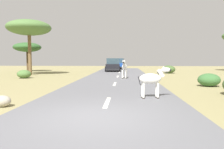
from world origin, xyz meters
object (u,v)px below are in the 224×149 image
zebra_0 (124,67)px  tree_3 (29,28)px  bush_0 (209,80)px  bush_2 (169,69)px  zebra_2 (152,79)px  rock_1 (2,101)px  bush_1 (24,74)px  car_1 (113,65)px  tree_1 (27,47)px  car_0 (119,64)px

zebra_0 → tree_3: size_ratio=0.29×
zebra_0 → bush_0: 7.01m
bush_2 → zebra_2: bearing=-103.7°
zebra_0 → rock_1: 11.71m
zebra_2 → bush_0: zebra_2 is taller
zebra_0 → bush_1: 8.88m
bush_1 → rock_1: bearing=-67.7°
zebra_2 → rock_1: zebra_2 is taller
car_1 → tree_1: (-11.40, -1.09, 2.38)m
tree_1 → bush_0: tree_1 is taller
rock_1 → tree_3: bearing=111.0°
zebra_0 → car_1: bearing=-76.2°
zebra_0 → bush_1: bearing=4.3°
car_0 → bush_1: (-7.90, -16.74, -0.48)m
tree_1 → bush_1: tree_1 is taller
zebra_0 → car_1: 11.06m
bush_0 → bush_2: 12.09m
car_0 → bush_2: (6.18, -9.41, -0.38)m
zebra_2 → tree_3: (-11.16, 12.92, 4.06)m
zebra_2 → car_1: size_ratio=0.32×
car_1 → rock_1: car_1 is taller
bush_0 → bush_1: bush_0 is taller
zebra_2 → bush_2: 17.04m
car_0 → bush_2: car_0 is taller
zebra_2 → bush_1: bearing=-140.4°
car_0 → car_1: same height
car_0 → bush_0: (6.22, -21.50, -0.44)m
tree_1 → rock_1: bearing=-67.2°
zebra_0 → car_1: size_ratio=0.38×
bush_2 → tree_3: bearing=-166.6°
zebra_2 → car_0: (-2.15, 25.96, -0.01)m
car_1 → bush_1: 12.99m
zebra_2 → bush_2: size_ratio=0.93×
tree_3 → rock_1: bearing=-69.0°
zebra_2 → car_1: (-2.81, 20.00, -0.01)m
bush_2 → rock_1: (-9.55, -18.35, -0.26)m
car_1 → tree_1: 11.70m
zebra_2 → bush_2: zebra_2 is taller
tree_1 → bush_2: size_ratio=2.51×
bush_0 → rock_1: bearing=-146.9°
car_1 → bush_0: bearing=111.0°
rock_1 → bush_2: bearing=62.5°
rock_1 → zebra_2: bearing=18.1°
tree_3 → car_0: bearing=55.3°
car_1 → tree_3: bearing=37.4°
bush_0 → rock_1: 11.45m
tree_1 → rock_1: size_ratio=6.35×
bush_1 → tree_3: bearing=106.8°
car_1 → tree_3: (-8.36, -7.08, 4.07)m
tree_3 → rock_1: 16.46m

